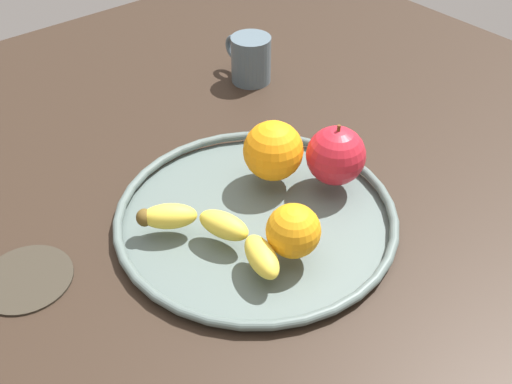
% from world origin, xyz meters
% --- Properties ---
extents(ground_plane, '(1.42, 1.42, 0.04)m').
position_xyz_m(ground_plane, '(0.00, 0.00, -0.02)').
color(ground_plane, black).
extents(fruit_bowl, '(0.36, 0.36, 0.02)m').
position_xyz_m(fruit_bowl, '(0.00, 0.00, 0.01)').
color(fruit_bowl, '#4F5E5A').
rests_on(fruit_bowl, ground_plane).
extents(banana, '(0.19, 0.11, 0.03)m').
position_xyz_m(banana, '(-0.01, 0.07, 0.03)').
color(banana, yellow).
rests_on(banana, fruit_bowl).
extents(apple, '(0.08, 0.08, 0.09)m').
position_xyz_m(apple, '(-0.02, -0.12, 0.06)').
color(apple, red).
rests_on(apple, fruit_bowl).
extents(orange_center, '(0.06, 0.06, 0.06)m').
position_xyz_m(orange_center, '(-0.08, 0.01, 0.05)').
color(orange_center, orange).
rests_on(orange_center, fruit_bowl).
extents(orange_front_left, '(0.08, 0.08, 0.08)m').
position_xyz_m(orange_front_left, '(0.04, -0.06, 0.06)').
color(orange_front_left, orange).
rests_on(orange_front_left, fruit_bowl).
extents(ambient_mug, '(0.10, 0.07, 0.08)m').
position_xyz_m(ambient_mug, '(0.28, -0.22, 0.04)').
color(ambient_mug, '#4D5F6A').
rests_on(ambient_mug, ground_plane).
extents(ambient_coaster, '(0.11, 0.11, 0.01)m').
position_xyz_m(ambient_coaster, '(0.09, 0.27, 0.00)').
color(ambient_coaster, '#2E281F').
rests_on(ambient_coaster, ground_plane).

